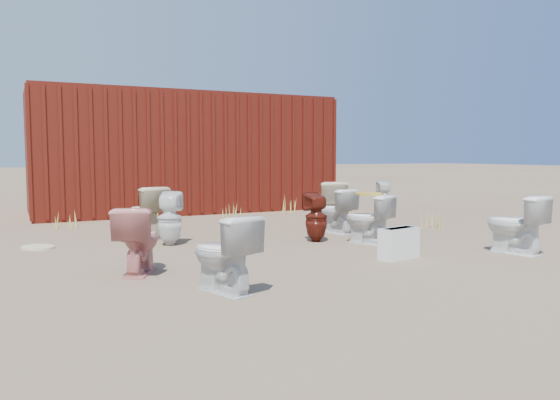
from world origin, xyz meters
name	(u,v)px	position (x,y,z in m)	size (l,w,h in m)	color
ground	(301,246)	(0.00, 0.00, 0.00)	(100.00, 100.00, 0.00)	brown
shipping_container	(183,153)	(0.00, 5.20, 1.20)	(6.00, 2.40, 2.40)	#51170D
toilet_front_a	(223,254)	(-1.72, -1.77, 0.34)	(0.37, 0.66, 0.67)	silver
toilet_front_pink	(138,240)	(-2.19, -0.68, 0.33)	(0.37, 0.65, 0.67)	#DA847E
toilet_front_c	(335,211)	(1.02, 0.80, 0.33)	(0.37, 0.65, 0.67)	white
toilet_front_maroon	(316,217)	(0.37, 0.24, 0.33)	(0.30, 0.30, 0.66)	#5B190F
toilet_front_e	(515,224)	(2.01, -1.59, 0.35)	(0.39, 0.69, 0.70)	white
toilet_back_a	(170,218)	(-1.47, 0.84, 0.35)	(0.31, 0.32, 0.69)	white
toilet_back_beige_left	(146,212)	(-1.61, 1.56, 0.37)	(0.41, 0.72, 0.73)	beige
toilet_back_beige_right	(332,205)	(1.26, 1.29, 0.38)	(0.42, 0.74, 0.75)	beige
toilet_back_yellowlid	(368,219)	(0.87, -0.24, 0.33)	(0.36, 0.64, 0.65)	white
toilet_back_e	(384,197)	(3.38, 2.73, 0.32)	(0.29, 0.30, 0.64)	silver
yellow_lid	(368,194)	(0.87, -0.24, 0.66)	(0.33, 0.41, 0.03)	gold
loose_tank	(399,243)	(0.59, -1.22, 0.17)	(0.50, 0.20, 0.35)	white
loose_lid_near	(151,230)	(-1.38, 2.30, 0.01)	(0.38, 0.49, 0.02)	beige
loose_lid_far	(38,247)	(-3.02, 1.35, 0.01)	(0.36, 0.47, 0.02)	beige
weed_clump_a	(67,219)	(-2.51, 3.21, 0.14)	(0.36, 0.36, 0.28)	#B0A846
weed_clump_b	(229,213)	(0.15, 2.92, 0.15)	(0.32, 0.32, 0.29)	#B0A846
weed_clump_c	(351,208)	(2.49, 2.58, 0.15)	(0.36, 0.36, 0.30)	#B0A846
weed_clump_d	(149,215)	(-1.14, 3.50, 0.11)	(0.30, 0.30, 0.23)	#B0A846
weed_clump_e	(289,205)	(1.64, 3.50, 0.17)	(0.34, 0.34, 0.33)	#B0A846
weed_clump_f	(433,220)	(2.71, 0.58, 0.13)	(0.28, 0.28, 0.26)	#B0A846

